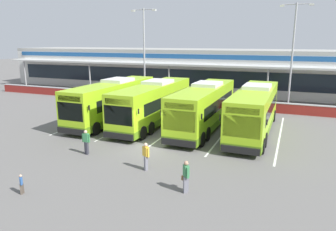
% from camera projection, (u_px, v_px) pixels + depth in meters
% --- Properties ---
extents(ground_plane, '(200.00, 200.00, 0.00)m').
position_uv_depth(ground_plane, '(149.00, 147.00, 22.06)').
color(ground_plane, '#605E5B').
extents(terminal_building, '(70.00, 13.00, 6.00)m').
position_uv_depth(terminal_building, '(228.00, 70.00, 45.64)').
color(terminal_building, silver).
rests_on(terminal_building, ground).
extents(red_barrier_wall, '(60.00, 0.40, 1.10)m').
position_uv_depth(red_barrier_wall, '(205.00, 102.00, 35.01)').
color(red_barrier_wall, maroon).
rests_on(red_barrier_wall, ground).
extents(coach_bus_leftmost, '(2.99, 12.17, 3.78)m').
position_uv_depth(coach_bus_leftmost, '(113.00, 101.00, 29.02)').
color(coach_bus_leftmost, '#9ED11E').
rests_on(coach_bus_leftmost, ground).
extents(coach_bus_left_centre, '(2.99, 12.17, 3.78)m').
position_uv_depth(coach_bus_left_centre, '(154.00, 104.00, 27.83)').
color(coach_bus_left_centre, '#9ED11E').
rests_on(coach_bus_left_centre, ground).
extents(coach_bus_centre, '(2.99, 12.17, 3.78)m').
position_uv_depth(coach_bus_centre, '(204.00, 107.00, 26.33)').
color(coach_bus_centre, '#9ED11E').
rests_on(coach_bus_centre, ground).
extents(coach_bus_right_centre, '(2.99, 12.17, 3.78)m').
position_uv_depth(coach_bus_right_centre, '(254.00, 111.00, 24.91)').
color(coach_bus_right_centre, '#9ED11E').
rests_on(coach_bus_right_centre, ground).
extents(bay_stripe_far_west, '(0.14, 13.00, 0.01)m').
position_uv_depth(bay_stripe_far_west, '(97.00, 117.00, 30.52)').
color(bay_stripe_far_west, silver).
rests_on(bay_stripe_far_west, ground).
extents(bay_stripe_west, '(0.14, 13.00, 0.01)m').
position_uv_depth(bay_stripe_west, '(136.00, 121.00, 29.00)').
color(bay_stripe_west, silver).
rests_on(bay_stripe_west, ground).
extents(bay_stripe_mid_west, '(0.14, 13.00, 0.01)m').
position_uv_depth(bay_stripe_mid_west, '(178.00, 126.00, 27.47)').
color(bay_stripe_mid_west, silver).
rests_on(bay_stripe_mid_west, ground).
extents(bay_stripe_centre, '(0.14, 13.00, 0.01)m').
position_uv_depth(bay_stripe_centre, '(226.00, 131.00, 25.95)').
color(bay_stripe_centre, silver).
rests_on(bay_stripe_centre, ground).
extents(bay_stripe_mid_east, '(0.14, 13.00, 0.01)m').
position_uv_depth(bay_stripe_mid_east, '(280.00, 136.00, 24.42)').
color(bay_stripe_mid_east, silver).
rests_on(bay_stripe_mid_east, ground).
extents(pedestrian_with_handbag, '(0.53, 0.61, 1.62)m').
position_uv_depth(pedestrian_with_handbag, '(186.00, 176.00, 15.27)').
color(pedestrian_with_handbag, slate).
rests_on(pedestrian_with_handbag, ground).
extents(pedestrian_in_dark_coat, '(0.53, 0.30, 1.62)m').
position_uv_depth(pedestrian_in_dark_coat, '(86.00, 141.00, 20.42)').
color(pedestrian_in_dark_coat, '#33333D').
rests_on(pedestrian_in_dark_coat, ground).
extents(pedestrian_child, '(0.29, 0.26, 1.00)m').
position_uv_depth(pedestrian_child, '(21.00, 183.00, 15.14)').
color(pedestrian_child, '#4C4238').
rests_on(pedestrian_child, ground).
extents(pedestrian_near_bin, '(0.52, 0.40, 1.62)m').
position_uv_depth(pedestrian_near_bin, '(146.00, 155.00, 17.92)').
color(pedestrian_near_bin, slate).
rests_on(pedestrian_near_bin, ground).
extents(lamp_post_west, '(3.24, 0.28, 11.00)m').
position_uv_depth(lamp_post_west, '(144.00, 49.00, 38.50)').
color(lamp_post_west, '#9E9EA3').
rests_on(lamp_post_west, ground).
extents(lamp_post_centre, '(3.24, 0.28, 11.00)m').
position_uv_depth(lamp_post_centre, '(293.00, 50.00, 32.89)').
color(lamp_post_centre, '#9E9EA3').
rests_on(lamp_post_centre, ground).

